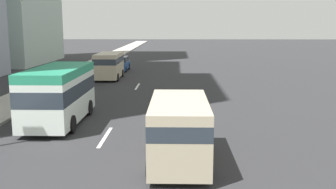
{
  "coord_description": "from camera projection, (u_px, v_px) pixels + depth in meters",
  "views": [
    {
      "loc": [
        -4.92,
        -3.22,
        5.01
      ],
      "look_at": [
        17.08,
        -2.72,
        1.04
      ],
      "focal_mm": 41.58,
      "sensor_mm": 36.0,
      "label": 1
    }
  ],
  "objects": [
    {
      "name": "ground_plane",
      "position": [
        143.0,
        78.0,
        36.79
      ],
      "size": [
        198.0,
        198.0,
        0.0
      ],
      "primitive_type": "plane",
      "color": "#2D2D30"
    },
    {
      "name": "sidewalk_right",
      "position": [
        67.0,
        77.0,
        36.94
      ],
      "size": [
        162.0,
        3.26,
        0.15
      ],
      "primitive_type": "cube",
      "color": "#B2ADA3",
      "rests_on": "ground_plane"
    },
    {
      "name": "lane_stripe_mid",
      "position": [
        105.0,
        137.0,
        17.54
      ],
      "size": [
        3.2,
        0.16,
        0.01
      ],
      "primitive_type": "cube",
      "color": "silver",
      "rests_on": "ground_plane"
    },
    {
      "name": "lane_stripe_far",
      "position": [
        137.0,
        86.0,
        31.88
      ],
      "size": [
        3.2,
        0.16,
        0.01
      ],
      "primitive_type": "cube",
      "color": "silver",
      "rests_on": "ground_plane"
    },
    {
      "name": "van_lead",
      "position": [
        179.0,
        128.0,
        14.05
      ],
      "size": [
        4.8,
        2.18,
        2.33
      ],
      "color": "beige",
      "rests_on": "ground_plane"
    },
    {
      "name": "minibus_second",
      "position": [
        59.0,
        93.0,
        19.8
      ],
      "size": [
        6.36,
        2.43,
        2.88
      ],
      "rotation": [
        0.0,
        0.0,
        3.14
      ],
      "color": "silver",
      "rests_on": "ground_plane"
    },
    {
      "name": "van_third",
      "position": [
        109.0,
        64.0,
        36.09
      ],
      "size": [
        5.2,
        2.19,
        2.4
      ],
      "rotation": [
        0.0,
        0.0,
        3.14
      ],
      "color": "beige",
      "rests_on": "ground_plane"
    },
    {
      "name": "car_fourth",
      "position": [
        120.0,
        64.0,
        42.73
      ],
      "size": [
        4.73,
        1.79,
        1.54
      ],
      "rotation": [
        0.0,
        0.0,
        3.14
      ],
      "color": "#1E478C",
      "rests_on": "ground_plane"
    }
  ]
}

